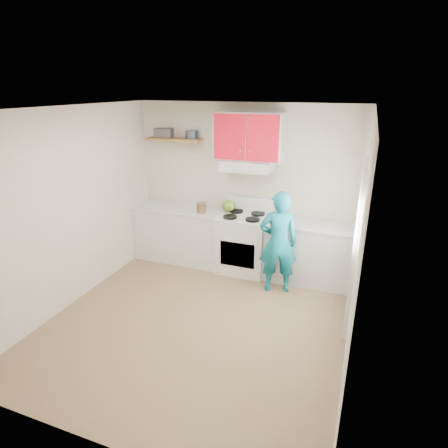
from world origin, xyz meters
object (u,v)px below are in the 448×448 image
at_px(person, 278,243).
at_px(tin, 192,135).
at_px(stove, 244,243).
at_px(crock, 201,208).
at_px(kettle, 228,206).

bearing_deg(person, tin, -40.38).
height_order(stove, tin, tin).
bearing_deg(stove, person, -34.57).
xyz_separation_m(tin, person, (1.61, -0.66, -1.35)).
bearing_deg(crock, tin, 133.37).
xyz_separation_m(crock, person, (1.34, -0.37, -0.24)).
relative_size(tin, kettle, 0.95).
height_order(kettle, person, person).
relative_size(stove, kettle, 4.28).
relative_size(stove, tin, 4.51).
bearing_deg(tin, stove, -12.26).
bearing_deg(stove, kettle, 157.18).
bearing_deg(crock, kettle, 28.22).
bearing_deg(stove, tin, 167.74).
bearing_deg(tin, person, -22.19).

